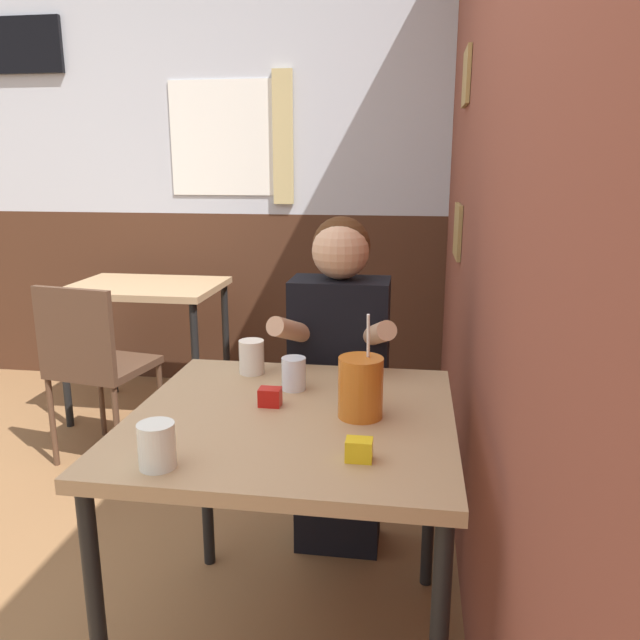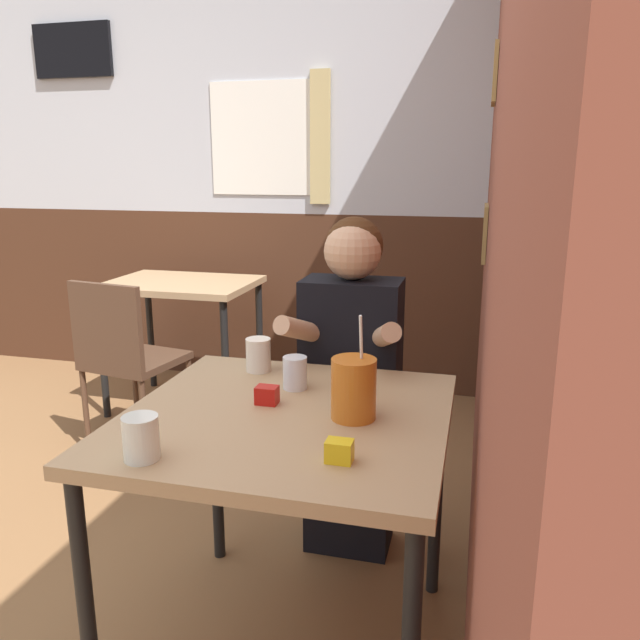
{
  "view_description": "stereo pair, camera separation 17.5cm",
  "coord_description": "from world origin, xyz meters",
  "px_view_note": "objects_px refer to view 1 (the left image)",
  "views": [
    {
      "loc": [
        1.02,
        -1.23,
        1.4
      ],
      "look_at": [
        0.77,
        0.45,
        0.97
      ],
      "focal_mm": 35.0,
      "sensor_mm": 36.0,
      "label": 1
    },
    {
      "loc": [
        1.19,
        -1.2,
        1.4
      ],
      "look_at": [
        0.77,
        0.45,
        0.97
      ],
      "focal_mm": 35.0,
      "sensor_mm": 36.0,
      "label": 2
    }
  ],
  "objects_px": {
    "cocktail_pitcher": "(361,387)",
    "chair_near_window": "(94,359)",
    "main_table": "(292,440)",
    "person_seated": "(339,383)",
    "background_table": "(146,301)"
  },
  "relations": [
    {
      "from": "main_table",
      "to": "person_seated",
      "type": "xyz_separation_m",
      "value": [
        0.06,
        0.58,
        -0.04
      ]
    },
    {
      "from": "main_table",
      "to": "person_seated",
      "type": "distance_m",
      "value": 0.58
    },
    {
      "from": "chair_near_window",
      "to": "person_seated",
      "type": "xyz_separation_m",
      "value": [
        1.21,
        -0.5,
        0.12
      ]
    },
    {
      "from": "background_table",
      "to": "chair_near_window",
      "type": "xyz_separation_m",
      "value": [
        0.01,
        -0.63,
        -0.14
      ]
    },
    {
      "from": "background_table",
      "to": "cocktail_pitcher",
      "type": "distance_m",
      "value": 2.16
    },
    {
      "from": "background_table",
      "to": "chair_near_window",
      "type": "relative_size",
      "value": 0.94
    },
    {
      "from": "cocktail_pitcher",
      "to": "chair_near_window",
      "type": "bearing_deg",
      "value": 141.54
    },
    {
      "from": "chair_near_window",
      "to": "cocktail_pitcher",
      "type": "relative_size",
      "value": 3.12
    },
    {
      "from": "main_table",
      "to": "chair_near_window",
      "type": "height_order",
      "value": "chair_near_window"
    },
    {
      "from": "person_seated",
      "to": "cocktail_pitcher",
      "type": "height_order",
      "value": "person_seated"
    },
    {
      "from": "main_table",
      "to": "person_seated",
      "type": "bearing_deg",
      "value": 84.17
    },
    {
      "from": "chair_near_window",
      "to": "cocktail_pitcher",
      "type": "distance_m",
      "value": 1.73
    },
    {
      "from": "background_table",
      "to": "person_seated",
      "type": "xyz_separation_m",
      "value": [
        1.22,
        -1.12,
        -0.02
      ]
    },
    {
      "from": "background_table",
      "to": "chair_near_window",
      "type": "bearing_deg",
      "value": -89.38
    },
    {
      "from": "background_table",
      "to": "cocktail_pitcher",
      "type": "bearing_deg",
      "value": -51.51
    }
  ]
}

